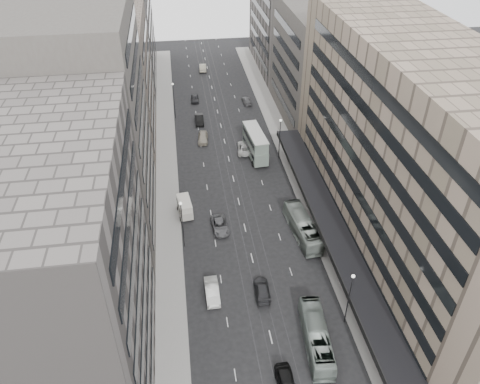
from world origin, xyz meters
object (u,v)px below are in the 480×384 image
bus_far (302,227)px  panel_van (185,207)px  sedan_1 (212,291)px  bus_near (316,336)px  sedan_2 (220,225)px  sedan_0 (286,383)px  double_decker (255,143)px

bus_far → panel_van: bus_far is taller
bus_far → sedan_1: bus_far is taller
bus_near → sedan_2: size_ratio=2.08×
bus_far → panel_van: bearing=-28.8°
bus_near → panel_van: bearing=-57.6°
bus_near → bus_far: bearing=-94.7°
panel_van → sedan_2: 6.98m
sedan_0 → panel_van: bearing=105.8°
sedan_0 → double_decker: bearing=83.8°
double_decker → sedan_2: (-9.20, -20.97, -2.18)m
bus_far → sedan_2: 12.90m
panel_van → sedan_0: (9.58, -32.61, -0.72)m
bus_near → sedan_2: (-9.07, 23.03, -0.79)m
bus_far → panel_van: size_ratio=2.43×
bus_near → bus_far: 20.11m
bus_near → sedan_1: 14.95m
bus_far → sedan_2: size_ratio=2.19×
panel_van → sedan_2: panel_van is taller
double_decker → sedan_2: size_ratio=1.93×
bus_far → sedan_0: 26.16m
double_decker → sedan_1: double_decker is taller
sedan_1 → sedan_2: 13.81m
bus_far → double_decker: (-3.26, 24.18, 1.31)m
bus_near → sedan_2: bus_near is taller
double_decker → sedan_0: size_ratio=2.03×
bus_far → sedan_0: bus_far is taller
bus_far → sedan_1: 18.22m
bus_near → sedan_1: bearing=-34.3°
bus_near → sedan_0: bearing=51.8°
panel_van → sedan_1: size_ratio=0.92×
bus_far → double_decker: 24.43m
bus_near → sedan_0: bus_near is taller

